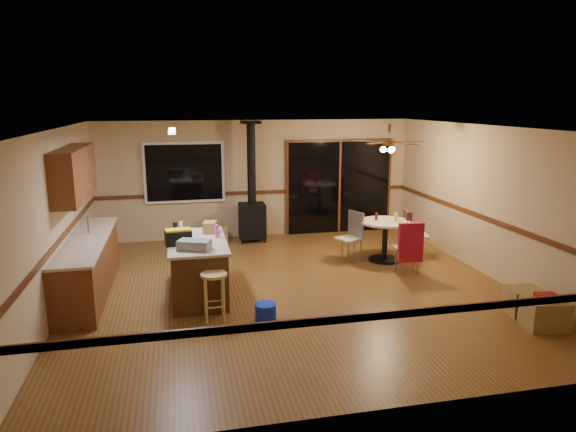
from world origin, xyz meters
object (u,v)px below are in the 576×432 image
object	(u,v)px
toolbox_black	(178,238)
dining_table	(385,234)
chair_left	(353,231)
chair_near	(410,242)
box_corner_b	(524,301)
blue_bucket	(266,312)
bar_stool	(214,296)
kitchen_island	(198,268)
box_corner_a	(545,314)
wood_stove	(252,208)
toolbox_grey	(194,245)
box_under_window	(215,234)
chair_right	(408,228)

from	to	relation	value
toolbox_black	dining_table	distance (m)	4.09
chair_left	chair_near	world-z (taller)	same
toolbox_black	box_corner_b	distance (m)	5.12
blue_bucket	dining_table	bearing A→B (deg)	39.90
bar_stool	box_corner_b	xyz separation A→B (m)	(4.37, -0.74, -0.15)
blue_bucket	dining_table	distance (m)	3.56
kitchen_island	chair_left	size ratio (longest dim) A/B	3.14
blue_bucket	chair_near	xyz separation A→B (m)	(2.80, 1.38, 0.47)
box_corner_a	chair_near	bearing A→B (deg)	109.43
toolbox_black	wood_stove	bearing A→B (deg)	63.92
box_corner_a	box_corner_b	size ratio (longest dim) A/B	1.13
box_corner_a	box_corner_b	world-z (taller)	box_corner_a
toolbox_grey	box_under_window	xyz separation A→B (m)	(0.54, 3.60, -0.78)
kitchen_island	chair_right	size ratio (longest dim) A/B	2.40
blue_bucket	chair_left	xyz separation A→B (m)	(2.11, 2.41, 0.46)
toolbox_grey	chair_left	size ratio (longest dim) A/B	0.86
wood_stove	toolbox_grey	xyz separation A→B (m)	(-1.36, -3.55, 0.24)
chair_left	box_under_window	bearing A→B (deg)	143.22
toolbox_grey	toolbox_black	distance (m)	0.39
dining_table	box_corner_a	bearing A→B (deg)	-74.06
blue_bucket	box_under_window	xyz separation A→B (m)	(-0.38, 4.27, 0.06)
chair_right	box_corner_a	bearing A→B (deg)	-83.05
box_under_window	toolbox_black	bearing A→B (deg)	-103.06
box_under_window	blue_bucket	bearing A→B (deg)	-84.91
kitchen_island	box_corner_b	world-z (taller)	kitchen_island
chair_left	box_corner_b	xyz separation A→B (m)	(1.57, -2.94, -0.40)
kitchen_island	box_under_window	distance (m)	3.15
chair_near	box_under_window	bearing A→B (deg)	137.79
box_under_window	kitchen_island	bearing A→B (deg)	-98.81
chair_right	box_corner_b	bearing A→B (deg)	-81.26
chair_left	box_corner_a	xyz separation A→B (m)	(1.54, -3.43, -0.39)
toolbox_black	blue_bucket	distance (m)	1.75
wood_stove	bar_stool	xyz separation A→B (m)	(-1.13, -4.01, -0.39)
bar_stool	toolbox_black	bearing A→B (deg)	120.42
dining_table	wood_stove	bearing A→B (deg)	139.31
toolbox_black	box_corner_a	distance (m)	5.25
chair_right	box_under_window	xyz separation A→B (m)	(-3.61, 1.90, -0.41)
dining_table	box_corner_b	xyz separation A→B (m)	(0.97, -2.80, -0.34)
toolbox_black	dining_table	size ratio (longest dim) A/B	0.40
wood_stove	dining_table	bearing A→B (deg)	-40.69
kitchen_island	chair_right	distance (m)	4.27
blue_bucket	toolbox_black	bearing A→B (deg)	139.15
toolbox_grey	wood_stove	bearing A→B (deg)	69.05
box_corner_b	chair_near	bearing A→B (deg)	114.67
blue_bucket	chair_near	distance (m)	3.16
kitchen_island	dining_table	distance (m)	3.74
toolbox_black	chair_right	size ratio (longest dim) A/B	0.55
blue_bucket	box_corner_b	distance (m)	3.72
dining_table	box_corner_a	size ratio (longest dim) A/B	1.81
wood_stove	box_corner_b	size ratio (longest dim) A/B	5.39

